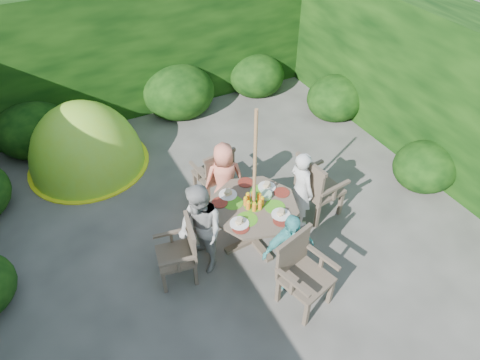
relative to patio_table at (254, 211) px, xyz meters
name	(u,v)px	position (x,y,z in m)	size (l,w,h in m)	color
ground	(225,225)	(-0.23, 0.46, -0.60)	(60.00, 60.00, 0.00)	#47443F
hedge_enclosure	(185,111)	(-0.23, 1.79, 0.65)	(9.00, 9.00, 2.50)	black
patio_table	(254,211)	(0.00, 0.00, 0.00)	(1.32, 1.32, 0.86)	#473B2E
parasol_pole	(254,183)	(0.00, 0.00, 0.50)	(0.04, 0.04, 2.20)	olive
garden_chair_right	(316,186)	(1.08, 0.07, -0.06)	(0.62, 0.67, 1.02)	#473B2E
garden_chair_left	(181,251)	(-1.10, -0.10, -0.14)	(0.55, 0.60, 0.88)	#473B2E
garden_chair_back	(215,173)	(-0.08, 1.10, -0.12)	(0.60, 0.55, 0.91)	#473B2E
garden_chair_front	(301,271)	(0.05, -1.09, -0.08)	(0.71, 0.66, 0.98)	#473B2E
child_right	(301,189)	(0.79, 0.05, 0.02)	(0.46, 0.30, 1.26)	silver
child_left	(201,230)	(-0.80, -0.06, 0.08)	(0.66, 0.52, 1.36)	#A1A09B
child_back	(224,178)	(-0.06, 0.80, -0.01)	(0.58, 0.38, 1.20)	#F58165
child_front	(288,251)	(0.05, -0.80, -0.01)	(0.70, 0.29, 1.19)	#50BBB8
dome_tent	(90,165)	(-1.71, 2.84, -0.60)	(2.44, 2.44, 2.35)	#9FD829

